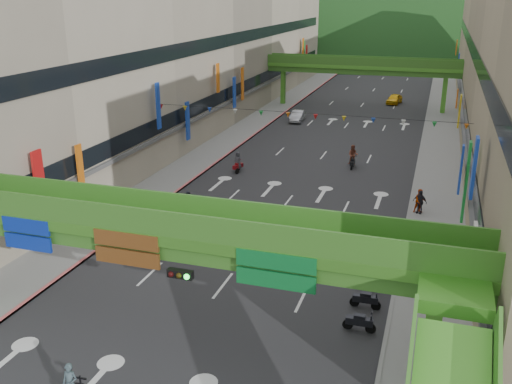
{
  "coord_description": "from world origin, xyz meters",
  "views": [
    {
      "loc": [
        10.3,
        -14.11,
        15.38
      ],
      "look_at": [
        0.0,
        18.0,
        3.5
      ],
      "focal_mm": 40.0,
      "sensor_mm": 36.0,
      "label": 1
    }
  ],
  "objects_px": {
    "car_yellow": "(394,99)",
    "pedestrian_red": "(420,203)",
    "overpass_near": "(184,252)",
    "car_silver": "(297,116)",
    "scooter_rider_mid": "(353,156)"
  },
  "relations": [
    {
      "from": "car_yellow",
      "to": "pedestrian_red",
      "type": "relative_size",
      "value": 2.32
    },
    {
      "from": "scooter_rider_mid",
      "to": "pedestrian_red",
      "type": "bearing_deg",
      "value": -57.49
    },
    {
      "from": "overpass_near",
      "to": "scooter_rider_mid",
      "type": "relative_size",
      "value": 12.75
    },
    {
      "from": "overpass_near",
      "to": "car_silver",
      "type": "bearing_deg",
      "value": 98.32
    },
    {
      "from": "car_silver",
      "to": "car_yellow",
      "type": "bearing_deg",
      "value": 53.07
    },
    {
      "from": "overpass_near",
      "to": "pedestrian_red",
      "type": "distance_m",
      "value": 23.27
    },
    {
      "from": "overpass_near",
      "to": "car_silver",
      "type": "distance_m",
      "value": 49.81
    },
    {
      "from": "car_yellow",
      "to": "pedestrian_red",
      "type": "xyz_separation_m",
      "value": [
        5.53,
        -43.83,
        0.19
      ]
    },
    {
      "from": "scooter_rider_mid",
      "to": "car_silver",
      "type": "distance_m",
      "value": 20.4
    },
    {
      "from": "scooter_rider_mid",
      "to": "pedestrian_red",
      "type": "height_order",
      "value": "scooter_rider_mid"
    },
    {
      "from": "overpass_near",
      "to": "car_yellow",
      "type": "distance_m",
      "value": 65.14
    },
    {
      "from": "pedestrian_red",
      "to": "overpass_near",
      "type": "bearing_deg",
      "value": -134.72
    },
    {
      "from": "car_silver",
      "to": "pedestrian_red",
      "type": "bearing_deg",
      "value": -63.5
    },
    {
      "from": "car_yellow",
      "to": "scooter_rider_mid",
      "type": "bearing_deg",
      "value": -81.77
    },
    {
      "from": "scooter_rider_mid",
      "to": "car_silver",
      "type": "xyz_separation_m",
      "value": [
        -9.65,
        17.97,
        -0.46
      ]
    }
  ]
}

